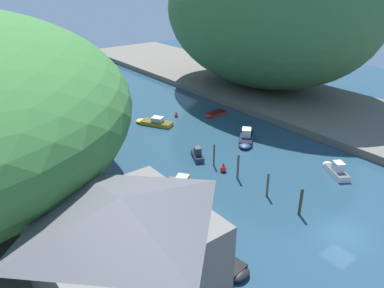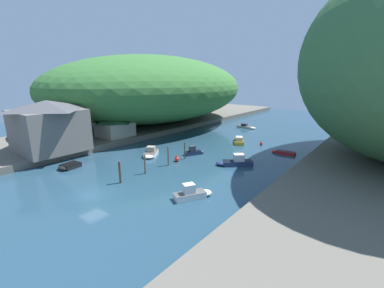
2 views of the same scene
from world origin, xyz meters
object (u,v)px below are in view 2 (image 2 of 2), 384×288
at_px(waterfront_building, 49,125).
at_px(boat_open_rowboat, 246,127).
at_px(boat_far_right_bank, 193,193).
at_px(boat_mid_channel, 194,152).
at_px(boat_red_skiff, 283,152).
at_px(boat_cabin_cruiser, 239,140).
at_px(boat_far_upstream, 68,166).
at_px(channel_buoy_far, 177,159).
at_px(boat_moored_right, 150,153).
at_px(person_on_quay, 91,139).
at_px(boat_yellow_tender, 234,162).
at_px(boathouse_shed, 115,126).
at_px(channel_buoy_near, 261,143).

bearing_deg(waterfront_building, boat_open_rowboat, 71.63).
bearing_deg(boat_far_right_bank, boat_mid_channel, 156.35).
relative_size(boat_red_skiff, boat_cabin_cruiser, 0.68).
bearing_deg(boat_far_upstream, boat_mid_channel, -129.11).
relative_size(waterfront_building, channel_buoy_far, 9.03).
bearing_deg(boat_far_upstream, channel_buoy_far, -138.26).
bearing_deg(boat_moored_right, boat_far_right_bank, 118.42).
bearing_deg(boat_mid_channel, person_on_quay, -125.53).
relative_size(waterfront_building, person_on_quay, 6.33).
bearing_deg(boat_red_skiff, boat_open_rowboat, 36.83).
height_order(boat_far_right_bank, boat_cabin_cruiser, boat_far_right_bank).
relative_size(boat_red_skiff, boat_yellow_tender, 0.79).
xyz_separation_m(boat_moored_right, boat_mid_channel, (5.55, 5.32, 0.03)).
distance_m(waterfront_building, boat_red_skiff, 40.55).
height_order(boat_red_skiff, boat_cabin_cruiser, boat_cabin_cruiser).
bearing_deg(boat_mid_channel, channel_buoy_far, -63.11).
relative_size(boat_moored_right, person_on_quay, 2.94).
height_order(boat_red_skiff, boat_yellow_tender, boat_yellow_tender).
bearing_deg(waterfront_building, boat_cabin_cruiser, 54.96).
relative_size(boat_mid_channel, person_on_quay, 2.26).
distance_m(boat_mid_channel, channel_buoy_far, 4.82).
height_order(boathouse_shed, boat_yellow_tender, boathouse_shed).
xyz_separation_m(boat_open_rowboat, boat_red_skiff, (16.01, -17.40, -0.15)).
xyz_separation_m(boat_yellow_tender, channel_buoy_far, (-8.11, -4.28, -0.06)).
height_order(boathouse_shed, boat_far_upstream, boathouse_shed).
bearing_deg(boathouse_shed, boat_open_rowboat, 63.73).
bearing_deg(channel_buoy_near, boat_moored_right, -122.53).
relative_size(boat_moored_right, boat_yellow_tender, 0.92).
relative_size(boat_yellow_tender, boat_mid_channel, 1.41).
xyz_separation_m(boat_red_skiff, boat_mid_channel, (-11.95, -10.26, 0.27)).
relative_size(boat_mid_channel, boat_cabin_cruiser, 0.62).
distance_m(boat_far_upstream, channel_buoy_far, 16.32).
xyz_separation_m(boathouse_shed, person_on_quay, (2.14, -6.79, -1.24)).
height_order(boat_far_upstream, channel_buoy_near, channel_buoy_near).
xyz_separation_m(boathouse_shed, boat_yellow_tender, (27.34, 2.21, -2.78)).
relative_size(boathouse_shed, channel_buoy_near, 7.24).
relative_size(boat_moored_right, boat_mid_channel, 1.30).
relative_size(boat_red_skiff, boat_far_upstream, 1.27).
distance_m(boat_moored_right, boat_mid_channel, 7.69).
relative_size(boat_cabin_cruiser, person_on_quay, 3.65).
xyz_separation_m(boat_far_right_bank, person_on_quay, (-27.12, 3.67, 1.55)).
xyz_separation_m(boat_red_skiff, channel_buoy_far, (-11.79, -15.08, 0.25)).
relative_size(boathouse_shed, boat_open_rowboat, 1.24).
bearing_deg(channel_buoy_far, person_on_quay, -164.55).
bearing_deg(channel_buoy_near, channel_buoy_far, -108.97).
relative_size(boat_open_rowboat, boat_mid_channel, 1.41).
xyz_separation_m(boat_red_skiff, boat_far_right_bank, (-1.76, -23.47, 0.31)).
bearing_deg(boat_red_skiff, boat_mid_channel, 124.88).
xyz_separation_m(boat_far_upstream, channel_buoy_near, (16.75, 30.83, 0.03)).
distance_m(waterfront_building, boat_far_right_bank, 29.27).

